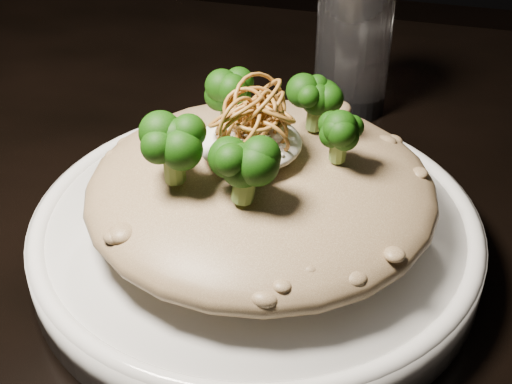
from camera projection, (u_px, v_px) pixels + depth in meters
The scene contains 7 objects.
table at pixel (284, 277), 0.62m from camera, with size 1.10×0.80×0.75m.
plate at pixel (256, 236), 0.51m from camera, with size 0.32×0.32×0.03m, color white.
risotto at pixel (261, 189), 0.48m from camera, with size 0.24×0.24×0.05m, color brown.
broccoli at pixel (255, 121), 0.45m from camera, with size 0.14×0.14×0.05m, color black, non-canonical shape.
cheese at pixel (250, 142), 0.46m from camera, with size 0.07×0.07×0.02m, color white.
shallots at pixel (256, 108), 0.45m from camera, with size 0.05×0.05×0.03m, color brown, non-canonical shape.
drinking_glass at pixel (353, 50), 0.66m from camera, with size 0.07×0.07×0.12m, color white.
Camera 1 is at (0.09, -0.45, 1.09)m, focal length 50.00 mm.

